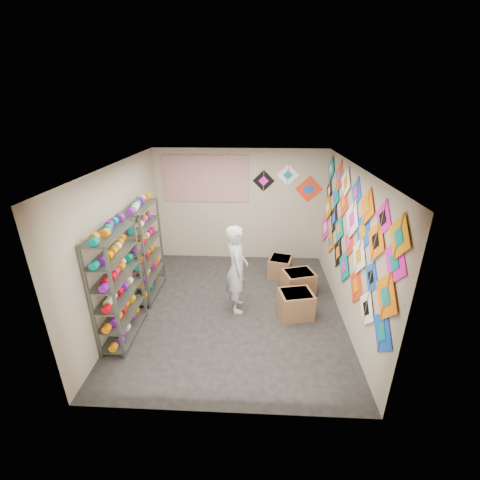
# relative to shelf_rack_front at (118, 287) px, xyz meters

# --- Properties ---
(ground) EXTENTS (4.50, 4.50, 0.00)m
(ground) POSITION_rel_shelf_rack_front_xyz_m (1.78, 0.85, -0.95)
(ground) COLOR black
(room_walls) EXTENTS (4.50, 4.50, 4.50)m
(room_walls) POSITION_rel_shelf_rack_front_xyz_m (1.78, 0.85, 0.69)
(room_walls) COLOR tan
(room_walls) RESTS_ON ground
(shelf_rack_front) EXTENTS (0.40, 1.10, 1.90)m
(shelf_rack_front) POSITION_rel_shelf_rack_front_xyz_m (0.00, 0.00, 0.00)
(shelf_rack_front) COLOR #4C5147
(shelf_rack_front) RESTS_ON ground
(shelf_rack_back) EXTENTS (0.40, 1.10, 1.90)m
(shelf_rack_back) POSITION_rel_shelf_rack_front_xyz_m (0.00, 1.30, 0.00)
(shelf_rack_back) COLOR #4C5147
(shelf_rack_back) RESTS_ON ground
(string_spools) EXTENTS (0.12, 2.36, 0.12)m
(string_spools) POSITION_rel_shelf_rack_front_xyz_m (-0.00, 0.65, 0.10)
(string_spools) COLOR #FA0F62
(string_spools) RESTS_ON ground
(kite_wall_display) EXTENTS (0.06, 4.34, 2.05)m
(kite_wall_display) POSITION_rel_shelf_rack_front_xyz_m (3.76, 0.83, 0.67)
(kite_wall_display) COLOR blue
(kite_wall_display) RESTS_ON room_walls
(back_wall_kites) EXTENTS (1.62, 0.02, 0.90)m
(back_wall_kites) POSITION_rel_shelf_rack_front_xyz_m (2.94, 3.09, 0.98)
(back_wall_kites) COLOR black
(back_wall_kites) RESTS_ON room_walls
(poster) EXTENTS (2.00, 0.01, 1.10)m
(poster) POSITION_rel_shelf_rack_front_xyz_m (0.98, 3.08, 1.05)
(poster) COLOR #77489D
(poster) RESTS_ON room_walls
(shopkeeper) EXTENTS (0.73, 0.58, 1.69)m
(shopkeeper) POSITION_rel_shelf_rack_front_xyz_m (1.83, 0.87, -0.11)
(shopkeeper) COLOR silver
(shopkeeper) RESTS_ON ground
(carton_a) EXTENTS (0.68, 0.60, 0.49)m
(carton_a) POSITION_rel_shelf_rack_front_xyz_m (2.92, 0.69, -0.71)
(carton_a) COLOR brown
(carton_a) RESTS_ON ground
(carton_b) EXTENTS (0.71, 0.64, 0.49)m
(carton_b) POSITION_rel_shelf_rack_front_xyz_m (3.06, 1.46, -0.71)
(carton_b) COLOR brown
(carton_b) RESTS_ON ground
(carton_c) EXTENTS (0.59, 0.63, 0.45)m
(carton_c) POSITION_rel_shelf_rack_front_xyz_m (2.74, 2.16, -0.72)
(carton_c) COLOR brown
(carton_c) RESTS_ON ground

